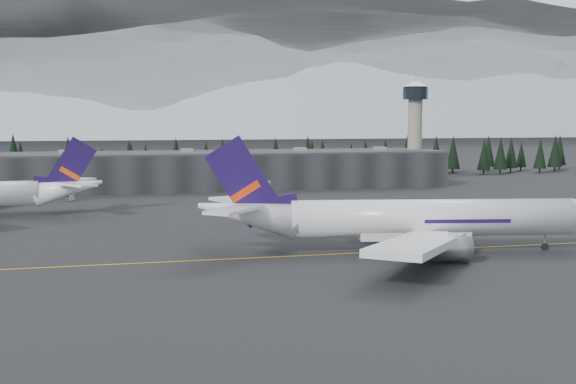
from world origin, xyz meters
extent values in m
plane|color=black|center=(0.00, 0.00, 0.00)|extent=(1400.00, 1400.00, 0.00)
cube|color=gold|center=(0.00, -2.00, 0.01)|extent=(400.00, 0.40, 0.02)
cube|color=black|center=(0.00, 125.00, 6.00)|extent=(160.00, 30.00, 12.00)
cube|color=#333335|center=(0.00, 125.00, 12.30)|extent=(160.00, 30.00, 0.60)
cylinder|color=gray|center=(75.00, 128.00, 16.00)|extent=(5.20, 5.20, 32.00)
cylinder|color=black|center=(75.00, 128.00, 33.25)|extent=(9.20, 9.20, 4.50)
cone|color=silver|center=(75.00, 128.00, 36.70)|extent=(10.00, 10.00, 2.00)
cube|color=black|center=(0.00, 162.00, 7.50)|extent=(360.00, 20.00, 15.00)
cylinder|color=silver|center=(21.22, -3.14, 6.11)|extent=(51.51, 15.61, 6.67)
sphere|color=silver|center=(46.39, -7.67, 6.11)|extent=(6.67, 6.67, 6.67)
cone|color=silver|center=(-11.60, 2.75, 7.11)|extent=(19.56, 9.87, 9.66)
cube|color=silver|center=(17.71, 14.99, 4.34)|extent=(17.99, 32.37, 2.85)
cylinder|color=gray|center=(23.19, 7.80, 2.45)|extent=(7.86, 5.44, 4.22)
cube|color=silver|center=(11.61, -18.92, 4.34)|extent=(26.25, 29.98, 2.85)
cylinder|color=gray|center=(19.26, -14.08, 2.45)|extent=(7.86, 5.44, 4.22)
cube|color=#1C0E42|center=(-12.14, 2.85, 12.78)|extent=(13.96, 3.04, 16.55)
cube|color=red|center=(-11.92, 2.81, 11.12)|extent=(5.44, 1.57, 4.08)
cube|color=silver|center=(-12.60, 9.71, 8.67)|extent=(8.85, 13.20, 0.56)
cube|color=silver|center=(-14.96, -3.42, 8.67)|extent=(11.71, 12.57, 0.56)
cylinder|color=black|center=(42.01, -6.88, 1.67)|extent=(0.56, 0.56, 3.33)
cylinder|color=black|center=(14.45, 3.16, 1.67)|extent=(0.56, 0.56, 3.33)
cylinder|color=black|center=(12.68, -6.69, 1.67)|extent=(0.56, 0.56, 3.33)
cone|color=white|center=(-45.59, 64.55, 6.61)|extent=(17.57, 6.85, 8.97)
cube|color=#1B0D3F|center=(-45.07, 64.56, 11.88)|extent=(13.09, 1.01, 15.38)
cube|color=#D2470C|center=(-45.28, 64.56, 10.33)|extent=(5.05, 0.77, 3.79)
cube|color=white|center=(-43.29, 58.43, 8.06)|extent=(9.98, 12.09, 0.52)
cube|color=white|center=(-43.76, 70.82, 8.06)|extent=(9.41, 12.22, 0.52)
imported|color=silver|center=(-46.98, 95.48, 0.70)|extent=(2.76, 5.20, 1.39)
imported|color=silver|center=(12.47, 96.70, 0.80)|extent=(5.03, 4.05, 1.61)
camera|label=1|loc=(-34.72, -122.58, 23.96)|focal=45.00mm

